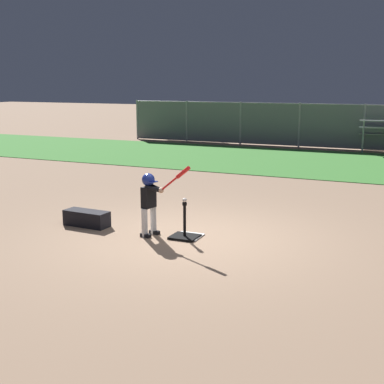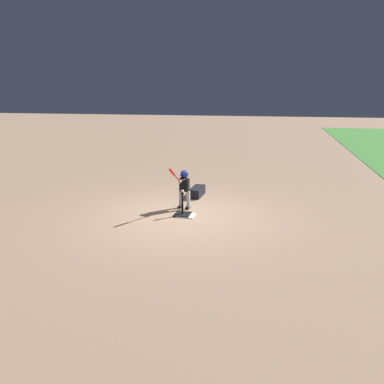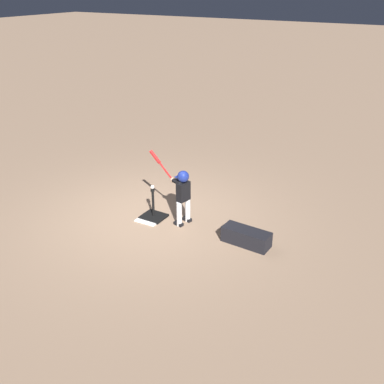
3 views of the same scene
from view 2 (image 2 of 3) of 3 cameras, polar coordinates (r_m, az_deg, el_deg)
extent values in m
plane|color=#93755B|center=(9.70, -1.56, -3.68)|extent=(90.00, 90.00, 0.00)
cube|color=white|center=(9.73, -0.96, -3.56)|extent=(0.45, 0.45, 0.02)
cube|color=black|center=(9.76, -1.43, -3.43)|extent=(0.45, 0.41, 0.04)
cylinder|color=black|center=(9.68, -1.44, -1.86)|extent=(0.05, 0.05, 0.52)
cylinder|color=black|center=(9.60, -1.45, -0.23)|extent=(0.08, 0.08, 0.05)
cylinder|color=silver|center=(10.25, -0.57, -1.24)|extent=(0.12, 0.12, 0.48)
cube|color=black|center=(10.29, -0.61, -2.41)|extent=(0.19, 0.12, 0.06)
cylinder|color=silver|center=(10.34, -1.73, -1.10)|extent=(0.12, 0.12, 0.48)
cube|color=black|center=(10.39, -1.77, -2.25)|extent=(0.19, 0.12, 0.06)
cube|color=black|center=(10.19, -1.16, 1.11)|extent=(0.19, 0.28, 0.36)
sphere|color=tan|center=(10.12, -1.17, 2.67)|extent=(0.18, 0.18, 0.18)
sphere|color=navy|center=(10.12, -1.17, 2.74)|extent=(0.22, 0.22, 0.22)
cube|color=navy|center=(10.05, -1.39, 2.49)|extent=(0.14, 0.18, 0.01)
cylinder|color=black|center=(10.01, -1.29, 1.83)|extent=(0.29, 0.20, 0.10)
cylinder|color=black|center=(10.05, -1.71, 1.87)|extent=(0.29, 0.10, 0.10)
sphere|color=tan|center=(9.92, -1.84, 1.60)|extent=(0.09, 0.09, 0.09)
cylinder|color=red|center=(9.63, -2.58, 2.47)|extent=(0.57, 0.15, 0.44)
cylinder|color=red|center=(9.45, -3.07, 3.05)|extent=(0.28, 0.11, 0.22)
cylinder|color=black|center=(9.93, -1.80, 1.55)|extent=(0.05, 0.06, 0.05)
sphere|color=white|center=(9.59, -1.46, 0.13)|extent=(0.07, 0.07, 0.07)
cube|color=black|center=(11.54, 0.79, 0.07)|extent=(0.86, 0.36, 0.28)
camera|label=1|loc=(11.43, -49.44, 7.17)|focal=50.00mm
camera|label=3|loc=(14.08, 30.37, 17.29)|focal=42.00mm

